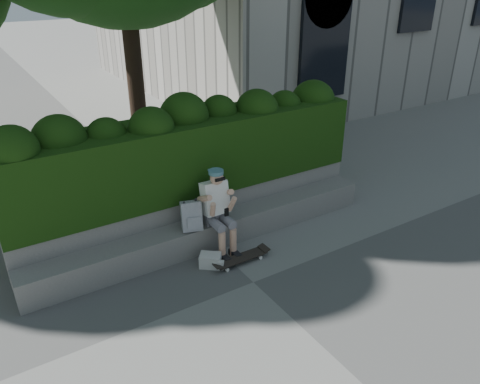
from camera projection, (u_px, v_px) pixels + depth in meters
ground at (253, 282)px, 6.81m from camera, size 80.00×80.00×0.00m
bench_ledge at (211, 232)px, 7.66m from camera, size 6.00×0.45×0.45m
planter_wall at (197, 212)px, 7.96m from camera, size 6.00×0.50×0.75m
hedge at (189, 155)px, 7.70m from camera, size 6.00×1.00×1.20m
person at (217, 207)px, 7.30m from camera, size 0.40×0.76×1.38m
skateboard at (241, 258)px, 7.24m from camera, size 0.87×0.22×0.09m
backpack_plaid at (191, 216)px, 7.20m from camera, size 0.35×0.25×0.46m
backpack_ground at (210, 260)px, 7.13m from camera, size 0.39×0.37×0.20m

